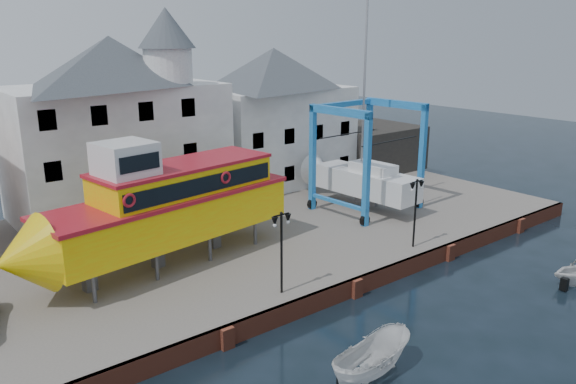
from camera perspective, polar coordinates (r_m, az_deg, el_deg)
ground at (r=30.22m, az=6.89°, el=-10.51°), size 140.00×140.00×0.00m
hardstanding at (r=37.89m, az=-4.96°, el=-4.06°), size 44.00×22.00×1.00m
quay_wall at (r=30.07m, az=6.78°, el=-9.59°), size 44.00×0.47×1.00m
building_white_main at (r=40.45m, az=-16.89°, el=6.61°), size 14.00×8.30×14.00m
building_white_right at (r=47.85m, az=-1.43°, el=7.72°), size 12.00×8.00×11.20m
shed_dark at (r=53.61m, az=8.49°, el=4.53°), size 8.00×7.00×4.00m
lamp_post_left at (r=26.95m, az=-0.67°, el=-4.09°), size 1.12×0.32×4.20m
lamp_post_right at (r=33.70m, az=12.90°, el=-0.38°), size 1.12×0.32×4.20m
tour_boat at (r=30.76m, az=-13.35°, el=-1.59°), size 16.80×6.27×7.14m
travel_lift at (r=41.42m, az=7.08°, el=1.87°), size 7.17×9.84×14.67m
motorboat_a at (r=24.13m, az=8.40°, el=-17.98°), size 4.53×2.06×1.70m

